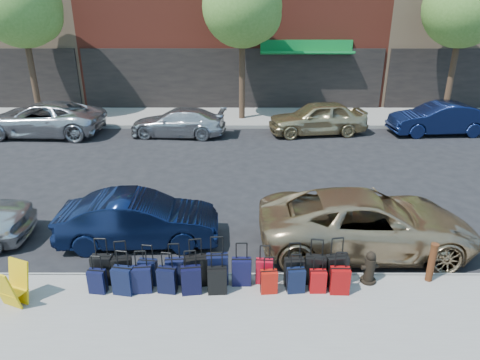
{
  "coord_description": "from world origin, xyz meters",
  "views": [
    {
      "loc": [
        0.44,
        -12.31,
        5.56
      ],
      "look_at": [
        0.42,
        -1.5,
        1.14
      ],
      "focal_mm": 32.0,
      "sensor_mm": 36.0,
      "label": 1
    }
  ],
  "objects_px": {
    "tree_right": "(467,9)",
    "fire_hydrant": "(370,268)",
    "suitcase_front_5": "(217,269)",
    "car_near_2": "(366,222)",
    "tree_left": "(24,9)",
    "car_far_0": "(42,119)",
    "tree_center": "(245,9)",
    "car_near_1": "(139,220)",
    "car_far_2": "(317,118)",
    "car_far_3": "(439,119)",
    "car_far_1": "(178,122)",
    "display_rack": "(12,286)",
    "bollard": "(432,262)"
  },
  "relations": [
    {
      "from": "tree_right",
      "to": "fire_hydrant",
      "type": "height_order",
      "value": "tree_right"
    },
    {
      "from": "suitcase_front_5",
      "to": "car_near_2",
      "type": "bearing_deg",
      "value": 20.98
    },
    {
      "from": "tree_left",
      "to": "fire_hydrant",
      "type": "height_order",
      "value": "tree_left"
    },
    {
      "from": "suitcase_front_5",
      "to": "car_far_0",
      "type": "distance_m",
      "value": 14.44
    },
    {
      "from": "tree_center",
      "to": "car_near_1",
      "type": "xyz_separation_m",
      "value": [
        -2.73,
        -12.39,
        -4.77
      ]
    },
    {
      "from": "car_near_1",
      "to": "car_far_2",
      "type": "distance_m",
      "value": 11.61
    },
    {
      "from": "tree_right",
      "to": "car_near_1",
      "type": "distance_m",
      "value": 18.74
    },
    {
      "from": "suitcase_front_5",
      "to": "car_far_3",
      "type": "height_order",
      "value": "car_far_3"
    },
    {
      "from": "car_near_1",
      "to": "car_far_0",
      "type": "relative_size",
      "value": 0.71
    },
    {
      "from": "car_far_0",
      "to": "car_far_2",
      "type": "xyz_separation_m",
      "value": [
        12.62,
        0.21,
        -0.0
      ]
    },
    {
      "from": "fire_hydrant",
      "to": "car_far_2",
      "type": "height_order",
      "value": "car_far_2"
    },
    {
      "from": "car_near_2",
      "to": "tree_left",
      "type": "bearing_deg",
      "value": 46.24
    },
    {
      "from": "tree_center",
      "to": "fire_hydrant",
      "type": "xyz_separation_m",
      "value": [
        2.49,
        -14.25,
        -4.93
      ]
    },
    {
      "from": "car_far_1",
      "to": "car_far_3",
      "type": "height_order",
      "value": "car_far_3"
    },
    {
      "from": "suitcase_front_5",
      "to": "display_rack",
      "type": "xyz_separation_m",
      "value": [
        -3.91,
        -0.71,
        0.1
      ]
    },
    {
      "from": "tree_right",
      "to": "car_far_0",
      "type": "xyz_separation_m",
      "value": [
        -19.79,
        -2.69,
        -4.65
      ]
    },
    {
      "from": "bollard",
      "to": "car_far_2",
      "type": "height_order",
      "value": "car_far_2"
    },
    {
      "from": "car_far_0",
      "to": "suitcase_front_5",
      "type": "bearing_deg",
      "value": 39.06
    },
    {
      "from": "tree_left",
      "to": "car_near_1",
      "type": "xyz_separation_m",
      "value": [
        7.77,
        -12.39,
        -4.77
      ]
    },
    {
      "from": "suitcase_front_5",
      "to": "car_far_1",
      "type": "relative_size",
      "value": 0.25
    },
    {
      "from": "tree_center",
      "to": "bollard",
      "type": "relative_size",
      "value": 8.25
    },
    {
      "from": "tree_left",
      "to": "fire_hydrant",
      "type": "xyz_separation_m",
      "value": [
        12.99,
        -14.25,
        -4.93
      ]
    },
    {
      "from": "tree_left",
      "to": "car_far_3",
      "type": "xyz_separation_m",
      "value": [
        19.43,
        -2.52,
        -4.68
      ]
    },
    {
      "from": "tree_right",
      "to": "car_near_2",
      "type": "height_order",
      "value": "tree_right"
    },
    {
      "from": "car_near_2",
      "to": "car_far_2",
      "type": "bearing_deg",
      "value": -3.07
    },
    {
      "from": "car_far_3",
      "to": "suitcase_front_5",
      "type": "bearing_deg",
      "value": -42.66
    },
    {
      "from": "tree_center",
      "to": "fire_hydrant",
      "type": "distance_m",
      "value": 15.28
    },
    {
      "from": "bollard",
      "to": "car_far_3",
      "type": "height_order",
      "value": "car_far_3"
    },
    {
      "from": "tree_center",
      "to": "car_far_0",
      "type": "height_order",
      "value": "tree_center"
    },
    {
      "from": "tree_right",
      "to": "car_near_1",
      "type": "bearing_deg",
      "value": -136.88
    },
    {
      "from": "car_far_1",
      "to": "fire_hydrant",
      "type": "bearing_deg",
      "value": 31.31
    },
    {
      "from": "fire_hydrant",
      "to": "display_rack",
      "type": "xyz_separation_m",
      "value": [
        -7.09,
        -0.75,
        0.1
      ]
    },
    {
      "from": "tree_right",
      "to": "bollard",
      "type": "distance_m",
      "value": 16.42
    },
    {
      "from": "tree_left",
      "to": "display_rack",
      "type": "relative_size",
      "value": 8.36
    },
    {
      "from": "fire_hydrant",
      "to": "car_far_0",
      "type": "relative_size",
      "value": 0.13
    },
    {
      "from": "tree_center",
      "to": "car_far_2",
      "type": "height_order",
      "value": "tree_center"
    },
    {
      "from": "fire_hydrant",
      "to": "car_far_3",
      "type": "relative_size",
      "value": 0.16
    },
    {
      "from": "tree_left",
      "to": "car_far_0",
      "type": "distance_m",
      "value": 5.51
    },
    {
      "from": "suitcase_front_5",
      "to": "bollard",
      "type": "height_order",
      "value": "suitcase_front_5"
    },
    {
      "from": "fire_hydrant",
      "to": "car_far_2",
      "type": "distance_m",
      "value": 11.8
    },
    {
      "from": "suitcase_front_5",
      "to": "fire_hydrant",
      "type": "relative_size",
      "value": 1.47
    },
    {
      "from": "display_rack",
      "to": "car_far_0",
      "type": "xyz_separation_m",
      "value": [
        -4.69,
        12.31,
        0.18
      ]
    },
    {
      "from": "tree_left",
      "to": "car_far_3",
      "type": "distance_m",
      "value": 20.14
    },
    {
      "from": "display_rack",
      "to": "suitcase_front_5",
      "type": "bearing_deg",
      "value": 32.65
    },
    {
      "from": "car_near_2",
      "to": "car_far_3",
      "type": "bearing_deg",
      "value": -31.28
    },
    {
      "from": "car_far_0",
      "to": "car_far_2",
      "type": "relative_size",
      "value": 1.23
    },
    {
      "from": "fire_hydrant",
      "to": "car_near_2",
      "type": "height_order",
      "value": "car_near_2"
    },
    {
      "from": "suitcase_front_5",
      "to": "car_far_3",
      "type": "xyz_separation_m",
      "value": [
        9.62,
        11.77,
        0.25
      ]
    },
    {
      "from": "tree_left",
      "to": "car_far_2",
      "type": "relative_size",
      "value": 1.62
    },
    {
      "from": "car_near_1",
      "to": "car_far_2",
      "type": "xyz_separation_m",
      "value": [
        6.06,
        9.91,
        0.12
      ]
    }
  ]
}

